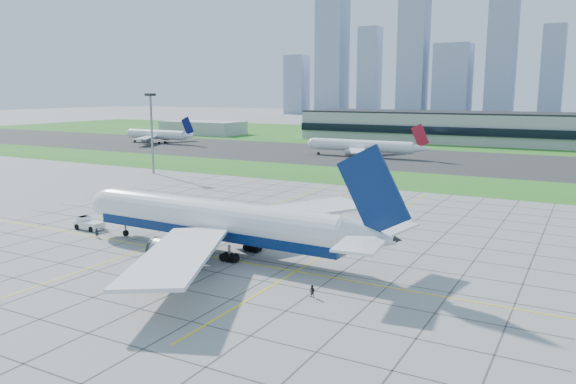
% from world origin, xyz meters
% --- Properties ---
extents(ground, '(1400.00, 1400.00, 0.00)m').
position_xyz_m(ground, '(0.00, 0.00, 0.00)').
color(ground, gray).
rests_on(ground, ground).
extents(grass_median, '(700.00, 35.00, 0.04)m').
position_xyz_m(grass_median, '(0.00, 90.00, 0.02)').
color(grass_median, '#286E1F').
rests_on(grass_median, ground).
extents(asphalt_taxiway, '(700.00, 75.00, 0.04)m').
position_xyz_m(asphalt_taxiway, '(0.00, 145.00, 0.03)').
color(asphalt_taxiway, '#383838').
rests_on(asphalt_taxiway, ground).
extents(grass_far, '(700.00, 145.00, 0.04)m').
position_xyz_m(grass_far, '(0.00, 255.00, 0.02)').
color(grass_far, '#286E1F').
rests_on(grass_far, ground).
extents(apron_markings, '(120.00, 130.00, 0.03)m').
position_xyz_m(apron_markings, '(0.43, 11.09, 0.02)').
color(apron_markings, '#474744').
rests_on(apron_markings, ground).
extents(terminal, '(260.00, 43.00, 15.80)m').
position_xyz_m(terminal, '(40.00, 229.87, 7.89)').
color(terminal, '#B7B7B2').
rests_on(terminal, ground).
extents(service_block, '(50.00, 25.00, 8.00)m').
position_xyz_m(service_block, '(-160.00, 210.00, 4.00)').
color(service_block, '#B7B7B2').
rests_on(service_block, ground).
extents(light_mast, '(2.50, 2.50, 25.60)m').
position_xyz_m(light_mast, '(-70.00, 65.00, 16.18)').
color(light_mast, gray).
rests_on(light_mast, ground).
extents(city_skyline, '(523.00, 32.40, 160.00)m').
position_xyz_m(city_skyline, '(-8.71, 520.00, 59.09)').
color(city_skyline, '#8E9BB9').
rests_on(city_skyline, ground).
extents(airliner, '(61.00, 61.80, 19.20)m').
position_xyz_m(airliner, '(2.01, 0.67, 5.25)').
color(airliner, white).
rests_on(airliner, ground).
extents(pushback_tug, '(8.61, 3.14, 2.39)m').
position_xyz_m(pushback_tug, '(-29.26, 1.58, 1.06)').
color(pushback_tug, white).
rests_on(pushback_tug, ground).
extents(crew_near, '(0.63, 0.74, 1.72)m').
position_xyz_m(crew_near, '(-22.97, -2.11, 0.86)').
color(crew_near, black).
rests_on(crew_near, ground).
extents(crew_far, '(0.92, 0.79, 1.64)m').
position_xyz_m(crew_far, '(24.77, -10.35, 0.82)').
color(crew_far, black).
rests_on(crew_far, ground).
extents(distant_jet_0, '(41.10, 42.66, 14.08)m').
position_xyz_m(distant_jet_0, '(-141.78, 148.36, 4.49)').
color(distant_jet_0, white).
rests_on(distant_jet_0, ground).
extents(distant_jet_1, '(49.35, 42.66, 14.08)m').
position_xyz_m(distant_jet_1, '(-27.65, 141.61, 4.49)').
color(distant_jet_1, white).
rests_on(distant_jet_1, ground).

